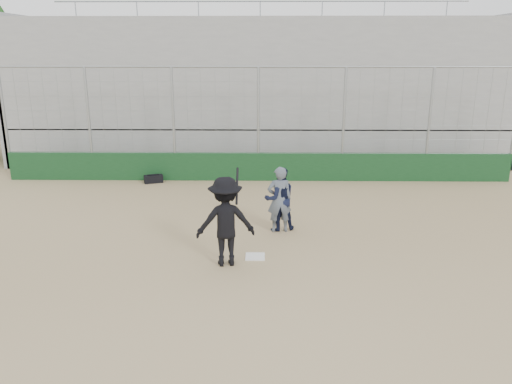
{
  "coord_description": "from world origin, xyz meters",
  "views": [
    {
      "loc": [
        0.18,
        -10.55,
        4.58
      ],
      "look_at": [
        0.0,
        1.4,
        1.15
      ],
      "focal_mm": 35.0,
      "sensor_mm": 36.0,
      "label": 1
    }
  ],
  "objects_px": {
    "batter_at_plate": "(226,221)",
    "catcher_crouched": "(280,209)",
    "equipment_bag": "(153,179)",
    "umpire": "(279,203)"
  },
  "relations": [
    {
      "from": "batter_at_plate",
      "to": "catcher_crouched",
      "type": "relative_size",
      "value": 1.85
    },
    {
      "from": "batter_at_plate",
      "to": "catcher_crouched",
      "type": "height_order",
      "value": "batter_at_plate"
    },
    {
      "from": "equipment_bag",
      "to": "umpire",
      "type": "bearing_deg",
      "value": -48.27
    },
    {
      "from": "equipment_bag",
      "to": "batter_at_plate",
      "type": "bearing_deg",
      "value": -65.93
    },
    {
      "from": "batter_at_plate",
      "to": "equipment_bag",
      "type": "height_order",
      "value": "batter_at_plate"
    },
    {
      "from": "catcher_crouched",
      "to": "umpire",
      "type": "relative_size",
      "value": 0.73
    },
    {
      "from": "catcher_crouched",
      "to": "equipment_bag",
      "type": "relative_size",
      "value": 1.62
    },
    {
      "from": "batter_at_plate",
      "to": "catcher_crouched",
      "type": "distance_m",
      "value": 2.53
    },
    {
      "from": "catcher_crouched",
      "to": "equipment_bag",
      "type": "xyz_separation_m",
      "value": [
        -4.34,
        4.76,
        -0.43
      ]
    },
    {
      "from": "catcher_crouched",
      "to": "equipment_bag",
      "type": "bearing_deg",
      "value": 132.3
    }
  ]
}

